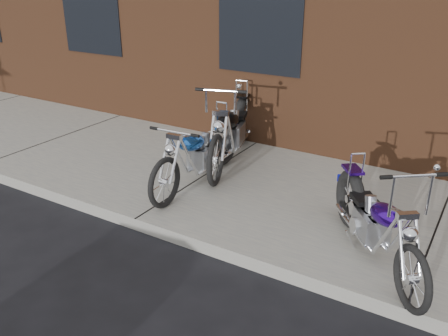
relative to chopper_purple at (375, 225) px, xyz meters
The scene contains 5 objects.
ground 2.66m from the chopper_purple, 166.07° to the right, with size 120.00×120.00×0.00m, color black.
sidewalk 2.71m from the chopper_purple, 161.00° to the left, with size 22.00×3.00×0.15m, color slate.
chopper_purple is the anchor object (origin of this frame).
chopper_blue 2.55m from the chopper_purple, 165.78° to the left, with size 0.53×2.18×0.95m.
chopper_third 2.93m from the chopper_purple, 148.79° to the left, with size 0.89×2.34×1.23m.
Camera 1 is at (3.36, -3.55, 2.82)m, focal length 38.00 mm.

